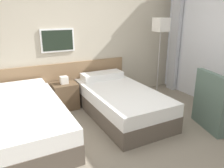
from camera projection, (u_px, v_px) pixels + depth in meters
The scene contains 6 objects.
ground_plane at pixel (129, 145), 3.12m from camera, with size 16.00×16.00×0.00m, color slate.
wall_headboard at pixel (78, 39), 4.37m from camera, with size 10.00×0.10×2.70m.
bed_near_door at pixel (27, 121), 3.27m from camera, with size 1.06×2.02×0.63m.
bed_near_window at pixel (120, 101), 3.97m from camera, with size 1.06×2.02×0.63m.
nightstand at pixel (65, 95), 4.25m from camera, with size 0.46×0.40×0.65m.
floor_lamp at pixel (161, 30), 4.49m from camera, with size 0.26×0.26×1.70m.
Camera 1 is at (-1.46, -2.27, 1.79)m, focal length 35.00 mm.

